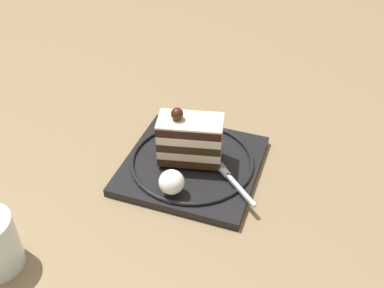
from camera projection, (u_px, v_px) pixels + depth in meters
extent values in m
plane|color=#876F4D|center=(170.00, 172.00, 0.70)|extent=(2.40, 2.40, 0.00)
cube|color=black|center=(192.00, 165.00, 0.71)|extent=(0.21, 0.21, 0.01)
torus|color=black|center=(192.00, 160.00, 0.70)|extent=(0.20, 0.20, 0.01)
cube|color=#36240F|center=(190.00, 154.00, 0.70)|extent=(0.11, 0.07, 0.01)
cube|color=#F8DCBF|center=(190.00, 147.00, 0.69)|extent=(0.11, 0.07, 0.01)
cube|color=black|center=(190.00, 140.00, 0.68)|extent=(0.11, 0.07, 0.01)
cube|color=#F4E4C6|center=(190.00, 133.00, 0.67)|extent=(0.11, 0.07, 0.01)
cube|color=black|center=(190.00, 126.00, 0.66)|extent=(0.11, 0.07, 0.01)
cube|color=#FAE0C0|center=(190.00, 121.00, 0.66)|extent=(0.11, 0.07, 0.00)
sphere|color=#361B0E|center=(177.00, 114.00, 0.65)|extent=(0.02, 0.02, 0.02)
ellipsoid|color=white|center=(172.00, 182.00, 0.63)|extent=(0.04, 0.04, 0.04)
cube|color=silver|center=(241.00, 190.00, 0.64)|extent=(0.06, 0.05, 0.00)
cube|color=silver|center=(225.00, 172.00, 0.67)|extent=(0.02, 0.02, 0.00)
cube|color=silver|center=(220.00, 163.00, 0.69)|extent=(0.02, 0.02, 0.00)
cube|color=silver|center=(218.00, 163.00, 0.69)|extent=(0.02, 0.02, 0.00)
cube|color=silver|center=(217.00, 164.00, 0.69)|extent=(0.02, 0.02, 0.00)
cube|color=silver|center=(215.00, 165.00, 0.68)|extent=(0.02, 0.02, 0.00)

